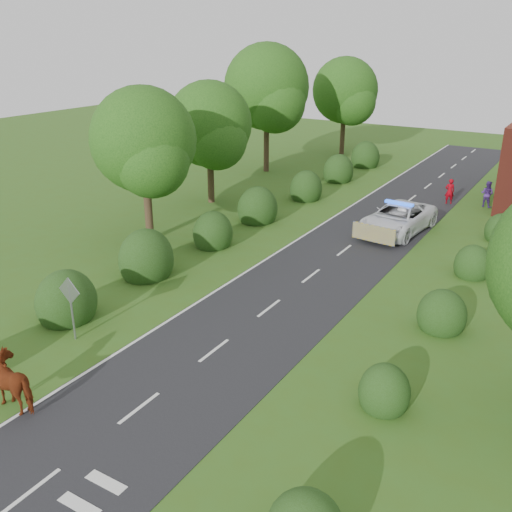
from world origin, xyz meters
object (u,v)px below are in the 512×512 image
Objects in this scene: road_sign at (70,299)px; police_van at (398,219)px; pedestrian_red at (450,191)px; pedestrian_purple at (487,194)px; cow at (19,384)px.

police_van is at bearing 70.76° from road_sign.
road_sign is 1.47× the size of pedestrian_red.
pedestrian_red is at bearing 73.91° from road_sign.
pedestrian_red is 2.36m from pedestrian_purple.
road_sign is 1.45× the size of pedestrian_purple.
pedestrian_red is (1.08, 7.62, 0.02)m from police_van.
cow is 22.58m from police_van.
police_van is 3.63× the size of pedestrian_purple.
road_sign reaches higher than police_van.
road_sign reaches higher than pedestrian_purple.
pedestrian_purple is (8.07, 30.27, 0.15)m from cow.
pedestrian_purple is at bearing 69.77° from road_sign.
pedestrian_red is (7.49, 25.97, -0.80)m from road_sign.
pedestrian_purple is (9.78, 26.55, -0.78)m from road_sign.
road_sign reaches higher than pedestrian_red.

